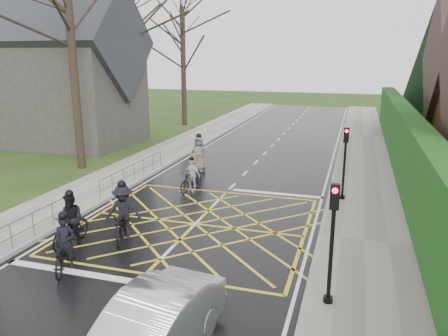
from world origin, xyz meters
The scene contains 21 objects.
ground centered at (0.00, 0.00, 0.00)m, with size 120.00×120.00×0.00m, color #1F3110.
road centered at (0.00, 0.00, 0.01)m, with size 9.00×80.00×0.01m, color black.
sidewalk_right centered at (6.00, 0.00, 0.07)m, with size 3.00×80.00×0.15m, color gray.
sidewalk_left centered at (-6.00, 0.00, 0.07)m, with size 3.00×80.00×0.15m, color gray.
stone_wall centered at (7.75, 6.00, 0.35)m, with size 0.50×38.00×0.70m, color slate.
hedge centered at (7.75, 6.00, 2.10)m, with size 0.90×38.00×2.80m, color #0E3610.
conifer centered at (10.75, 26.00, 4.99)m, with size 4.60×4.60×10.00m.
church centered at (-13.54, 12.00, 4.93)m, with size 8.80×7.80×11.00m.
tree_near centered at (-9.00, 6.00, 7.91)m, with size 9.24×9.24×11.44m.
tree_mid centered at (-10.00, 14.00, 8.63)m, with size 10.08×10.08×12.48m.
tree_far centered at (-9.30, 22.00, 7.19)m, with size 8.40×8.40×10.40m.
railing_south centered at (-4.65, -3.50, 0.78)m, with size 0.05×5.04×1.03m.
railing_north centered at (-4.65, 4.00, 0.79)m, with size 0.05×6.04×1.03m.
traffic_light_ne centered at (5.10, 4.20, 1.66)m, with size 0.24×0.31×3.21m.
traffic_light_se centered at (5.10, -4.20, 1.66)m, with size 0.24×0.31×3.21m.
cyclist_rear centered at (-2.40, -4.40, 0.57)m, with size 1.30×1.91×1.76m.
cyclist_back centered at (-3.25, -2.87, 0.71)m, with size 0.84×1.88×1.89m.
cyclist_mid centered at (-1.87, -1.94, 0.75)m, with size 1.45×2.25×2.06m.
cyclist_front centered at (-1.59, 3.75, 0.60)m, with size 0.94×1.69×1.63m.
cyclist_lead centered at (-2.51, 7.22, 0.71)m, with size 0.95×2.15×2.06m.
car centered at (1.78, -7.33, 0.72)m, with size 1.52×4.36×1.44m, color silver.
Camera 1 is at (5.45, -14.18, 6.10)m, focal length 35.00 mm.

